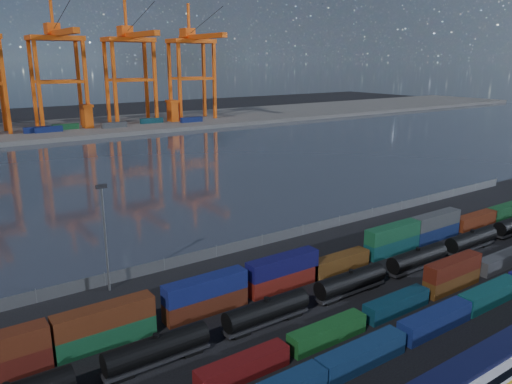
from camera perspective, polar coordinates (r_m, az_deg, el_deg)
ground at (r=75.61m, az=13.47°, el=-12.21°), size 700.00×700.00×0.00m
harbor_water at (r=160.94m, az=-15.52°, el=2.20°), size 700.00×700.00×0.00m
far_quay at (r=260.90m, az=-23.48°, el=6.45°), size 700.00×70.00×2.00m
passenger_train at (r=58.86m, az=24.81°, el=-18.51°), size 78.92×3.32×5.70m
container_row_south at (r=66.24m, az=17.06°, el=-14.75°), size 139.77×2.49×5.32m
container_row_mid at (r=78.95m, az=19.65°, el=-9.95°), size 139.82×2.30×4.90m
container_row_north at (r=76.06m, az=2.03°, el=-9.72°), size 141.24×2.49×5.30m
tanker_string at (r=81.83m, az=14.62°, el=-8.60°), size 121.30×2.75×3.94m
waterfront_fence at (r=94.21m, az=0.70°, el=-5.55°), size 160.12×0.12×2.20m
yard_light_mast at (r=76.95m, az=-16.88°, el=-4.44°), size 1.60×0.40×16.60m
gantry_cranes at (r=250.89m, az=-25.78°, el=14.52°), size 199.09×46.25×62.62m
quay_containers at (r=244.43m, az=-25.33°, el=6.30°), size 172.58×10.99×2.60m
straddle_carriers at (r=249.88m, az=-23.72°, el=7.68°), size 140.00×7.00×11.10m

